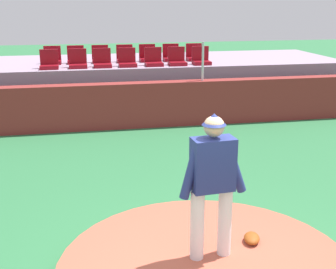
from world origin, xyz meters
name	(u,v)px	position (x,y,z in m)	size (l,w,h in m)	color
pitcher	(212,176)	(0.09, 0.18, 1.22)	(0.83, 0.30, 1.78)	silver
fielding_glove	(252,238)	(0.70, 0.38, 0.24)	(0.30, 0.20, 0.11)	#904316
brick_barrier	(135,105)	(0.00, 6.77, 0.58)	(13.38, 0.40, 1.15)	maroon
fence_post_right	(203,61)	(1.78, 6.77, 1.65)	(0.06, 0.06, 0.99)	silver
bleacher_platform	(124,83)	(0.00, 9.35, 0.70)	(13.13, 3.66, 1.39)	gray
stadium_chair_0	(49,63)	(-2.12, 8.02, 1.55)	(0.48, 0.44, 0.50)	maroon
stadium_chair_1	(78,62)	(-1.37, 8.05, 1.55)	(0.48, 0.44, 0.50)	maroon
stadium_chair_2	(102,61)	(-0.71, 8.05, 1.55)	(0.48, 0.44, 0.50)	maroon
stadium_chair_3	(127,61)	(-0.03, 8.04, 1.55)	(0.48, 0.44, 0.50)	maroon
stadium_chair_4	(154,60)	(0.71, 8.04, 1.55)	(0.48, 0.44, 0.50)	maroon
stadium_chair_5	(177,59)	(1.37, 8.03, 1.55)	(0.48, 0.44, 0.50)	maroon
stadium_chair_6	(201,59)	(2.08, 8.04, 1.55)	(0.48, 0.44, 0.50)	maroon
stadium_chair_7	(53,58)	(-2.08, 8.96, 1.55)	(0.48, 0.44, 0.50)	maroon
stadium_chair_8	(76,58)	(-1.42, 8.96, 1.55)	(0.48, 0.44, 0.50)	maroon
stadium_chair_9	(100,57)	(-0.72, 8.96, 1.55)	(0.48, 0.44, 0.50)	maroon
stadium_chair_10	(125,57)	(0.00, 8.95, 1.55)	(0.48, 0.44, 0.50)	maroon
stadium_chair_11	(148,56)	(0.68, 8.96, 1.55)	(0.48, 0.44, 0.50)	maroon
stadium_chair_12	(171,56)	(1.40, 8.96, 1.55)	(0.48, 0.44, 0.50)	maroon
stadium_chair_13	(194,55)	(2.11, 8.93, 1.55)	(0.48, 0.44, 0.50)	maroon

